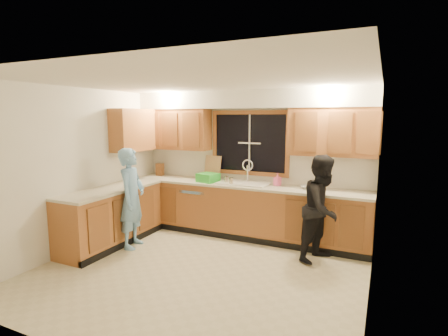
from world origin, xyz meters
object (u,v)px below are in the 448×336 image
object	(u,v)px
stove	(85,226)
woman	(323,208)
sink	(243,187)
bowl	(307,187)
dishwasher	(200,207)
knife_block	(160,169)
soap_bottle	(277,179)
dish_crate	(208,178)
man	(132,198)

from	to	relation	value
stove	woman	size ratio (longest dim) A/B	0.59
sink	bowl	size ratio (longest dim) A/B	3.88
dishwasher	knife_block	size ratio (longest dim) A/B	3.43
soap_bottle	dish_crate	bearing A→B (deg)	-171.19
sink	stove	distance (m)	2.60
sink	stove	xyz separation A→B (m)	(-1.80, -1.82, -0.41)
dishwasher	bowl	world-z (taller)	bowl
woman	sink	bearing A→B (deg)	94.46
dishwasher	soap_bottle	size ratio (longest dim) A/B	3.88
stove	bowl	bearing A→B (deg)	32.98
stove	man	bearing A→B (deg)	56.32
woman	man	bearing A→B (deg)	128.28
woman	soap_bottle	size ratio (longest dim) A/B	7.24
stove	dish_crate	xyz separation A→B (m)	(1.17, 1.73, 0.55)
dish_crate	soap_bottle	bearing A→B (deg)	8.81
dishwasher	soap_bottle	distance (m)	1.56
sink	soap_bottle	world-z (taller)	sink
dish_crate	woman	bearing A→B (deg)	-11.19
bowl	sink	bearing A→B (deg)	-177.61
sink	woman	size ratio (longest dim) A/B	0.56
bowl	woman	bearing A→B (deg)	-58.16
dishwasher	bowl	distance (m)	2.01
man	bowl	bearing A→B (deg)	-78.44
dishwasher	woman	xyz separation A→B (m)	(2.27, -0.49, 0.36)
dishwasher	soap_bottle	xyz separation A→B (m)	(1.42, 0.11, 0.62)
stove	knife_block	distance (m)	2.03
woman	bowl	bearing A→B (deg)	55.77
stove	soap_bottle	size ratio (longest dim) A/B	4.25
dish_crate	soap_bottle	size ratio (longest dim) A/B	1.54
dish_crate	soap_bottle	distance (m)	1.22
soap_bottle	man	bearing A→B (deg)	-146.31
knife_block	stove	bearing A→B (deg)	-92.59
man	dish_crate	bearing A→B (deg)	-49.72
soap_bottle	bowl	size ratio (longest dim) A/B	0.95
knife_block	bowl	distance (m)	2.89
dishwasher	stove	xyz separation A→B (m)	(-0.95, -1.81, 0.04)
soap_bottle	woman	bearing A→B (deg)	-35.02
knife_block	dish_crate	size ratio (longest dim) A/B	0.73
stove	knife_block	bearing A→B (deg)	90.21
stove	man	xyz separation A→B (m)	(0.40, 0.60, 0.34)
woman	dish_crate	xyz separation A→B (m)	(-2.06, 0.41, 0.23)
man	woman	distance (m)	2.91
stove	bowl	distance (m)	3.47
dishwasher	bowl	xyz separation A→B (m)	(1.93, 0.06, 0.54)
sink	soap_bottle	xyz separation A→B (m)	(0.57, 0.09, 0.16)
stove	soap_bottle	world-z (taller)	soap_bottle
man	dish_crate	size ratio (longest dim) A/B	4.86
stove	bowl	xyz separation A→B (m)	(2.88, 1.87, 0.50)
soap_bottle	bowl	world-z (taller)	soap_bottle
dishwasher	bowl	bearing A→B (deg)	1.77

